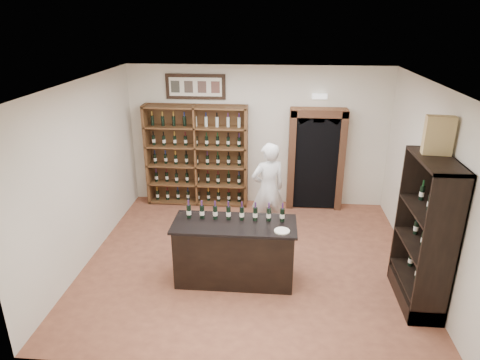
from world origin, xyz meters
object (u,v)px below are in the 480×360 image
tasting_counter (235,252)px  counter_bottle_0 (189,211)px  shopkeeper (268,189)px  side_cabinet (423,256)px  wine_shelf (197,155)px  wine_crate (439,135)px

tasting_counter → counter_bottle_0: (-0.72, 0.12, 0.61)m
tasting_counter → shopkeeper: bearing=73.8°
side_cabinet → wine_shelf: bearing=139.8°
wine_shelf → wine_crate: bearing=-38.4°
side_cabinet → counter_bottle_0: bearing=173.0°
shopkeeper → wine_crate: 3.24m
wine_shelf → counter_bottle_0: 2.83m
counter_bottle_0 → wine_crate: 3.71m
tasting_counter → shopkeeper: shopkeeper is taller
wine_shelf → side_cabinet: same height
wine_shelf → side_cabinet: bearing=-40.2°
tasting_counter → wine_shelf: bearing=110.6°
wine_shelf → side_cabinet: (3.82, -3.23, -0.35)m
shopkeeper → wine_crate: (2.25, -1.72, 1.56)m
side_cabinet → wine_crate: 1.72m
wine_crate → side_cabinet: bearing=-84.8°
side_cabinet → wine_crate: (0.00, 0.20, 1.71)m
tasting_counter → shopkeeper: size_ratio=1.04×
tasting_counter → wine_crate: (2.73, -0.10, 1.97)m
wine_crate → counter_bottle_0: bearing=-178.4°
counter_bottle_0 → wine_shelf: bearing=97.7°
shopkeeper → wine_crate: bearing=118.9°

